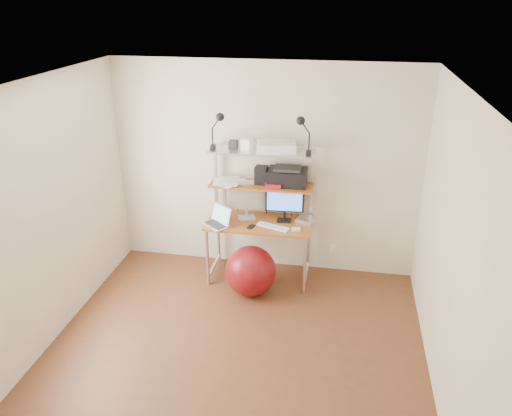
{
  "coord_description": "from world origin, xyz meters",
  "views": [
    {
      "loc": [
        0.88,
        -3.66,
        3.18
      ],
      "look_at": [
        0.01,
        1.15,
        1.04
      ],
      "focal_mm": 35.0,
      "sensor_mm": 36.0,
      "label": 1
    }
  ],
  "objects_px": {
    "monitor_silver": "(247,197)",
    "monitor_black": "(285,203)",
    "laptop": "(218,221)",
    "printer": "(287,176)",
    "exercise_ball": "(251,271)"
  },
  "relations": [
    {
      "from": "monitor_silver",
      "to": "printer",
      "type": "distance_m",
      "value": 0.52
    },
    {
      "from": "monitor_silver",
      "to": "exercise_ball",
      "type": "xyz_separation_m",
      "value": [
        0.13,
        -0.44,
        -0.72
      ]
    },
    {
      "from": "monitor_black",
      "to": "laptop",
      "type": "distance_m",
      "value": 0.78
    },
    {
      "from": "exercise_ball",
      "to": "monitor_silver",
      "type": "bearing_deg",
      "value": 106.28
    },
    {
      "from": "laptop",
      "to": "printer",
      "type": "bearing_deg",
      "value": 63.53
    },
    {
      "from": "laptop",
      "to": "printer",
      "type": "distance_m",
      "value": 0.93
    },
    {
      "from": "monitor_silver",
      "to": "monitor_black",
      "type": "distance_m",
      "value": 0.44
    },
    {
      "from": "laptop",
      "to": "printer",
      "type": "xyz_separation_m",
      "value": [
        0.74,
        0.33,
        0.46
      ]
    },
    {
      "from": "monitor_black",
      "to": "exercise_ball",
      "type": "bearing_deg",
      "value": -129.03
    },
    {
      "from": "printer",
      "to": "exercise_ball",
      "type": "bearing_deg",
      "value": -123.04
    },
    {
      "from": "monitor_black",
      "to": "exercise_ball",
      "type": "xyz_separation_m",
      "value": [
        -0.31,
        -0.43,
        -0.68
      ]
    },
    {
      "from": "monitor_black",
      "to": "exercise_ball",
      "type": "relative_size",
      "value": 0.78
    },
    {
      "from": "monitor_black",
      "to": "printer",
      "type": "height_order",
      "value": "printer"
    },
    {
      "from": "monitor_silver",
      "to": "exercise_ball",
      "type": "height_order",
      "value": "monitor_silver"
    },
    {
      "from": "monitor_black",
      "to": "printer",
      "type": "xyz_separation_m",
      "value": [
        0.01,
        0.09,
        0.29
      ]
    }
  ]
}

